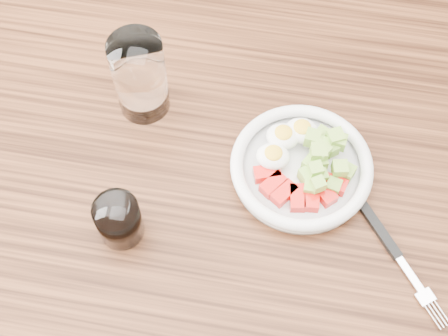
# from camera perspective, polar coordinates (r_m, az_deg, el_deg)

# --- Properties ---
(ground) EXTENTS (4.00, 4.00, 0.00)m
(ground) POSITION_cam_1_polar(r_m,az_deg,el_deg) (1.63, 0.29, -13.74)
(ground) COLOR brown
(ground) RESTS_ON ground
(dining_table) EXTENTS (1.50, 0.90, 0.77)m
(dining_table) POSITION_cam_1_polar(r_m,az_deg,el_deg) (1.00, 0.47, -4.13)
(dining_table) COLOR brown
(dining_table) RESTS_ON ground
(bowl) EXTENTS (0.21, 0.21, 0.05)m
(bowl) POSITION_cam_1_polar(r_m,az_deg,el_deg) (0.91, 7.11, 0.30)
(bowl) COLOR white
(bowl) RESTS_ON dining_table
(fork) EXTENTS (0.14, 0.17, 0.01)m
(fork) POSITION_cam_1_polar(r_m,az_deg,el_deg) (0.89, 14.90, -6.80)
(fork) COLOR black
(fork) RESTS_ON dining_table
(water_glass) EXTENTS (0.08, 0.08, 0.14)m
(water_glass) POSITION_cam_1_polar(r_m,az_deg,el_deg) (0.93, -7.71, 8.28)
(water_glass) COLOR white
(water_glass) RESTS_ON dining_table
(coffee_glass) EXTENTS (0.06, 0.06, 0.07)m
(coffee_glass) POSITION_cam_1_polar(r_m,az_deg,el_deg) (0.86, -9.60, -4.72)
(coffee_glass) COLOR white
(coffee_glass) RESTS_ON dining_table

